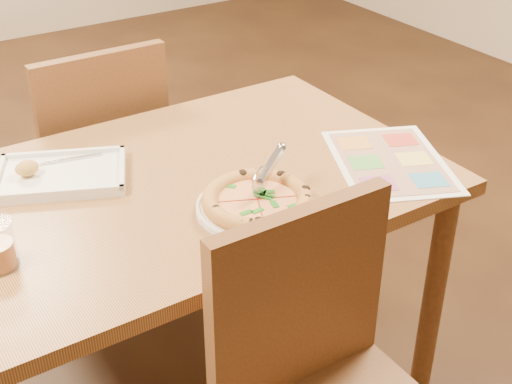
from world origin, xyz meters
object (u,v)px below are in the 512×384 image
dining_table (183,208)px  menu (390,161)px  chair_near (323,368)px  chair_far (98,143)px  appetizer_tray (59,176)px  pizza_cutter (268,170)px  plate (256,207)px  pizza (257,201)px

dining_table → menu: (0.51, -0.22, 0.09)m
chair_near → chair_far: 1.20m
chair_far → appetizer_tray: chair_far is taller
chair_near → pizza_cutter: (0.13, 0.40, 0.24)m
plate → pizza_cutter: (0.05, 0.02, 0.08)m
dining_table → pizza: (0.08, -0.23, 0.11)m
appetizer_tray → menu: size_ratio=0.96×
dining_table → chair_far: bearing=90.0°
pizza_cutter → pizza: bearing=-178.9°
plate → pizza: bearing=-74.8°
plate → chair_far: bearing=95.6°
dining_table → chair_near: chair_near is taller
appetizer_tray → dining_table: bearing=-32.5°
pizza → appetizer_tray: appetizer_tray is taller
dining_table → pizza_cutter: bearing=-57.8°
dining_table → chair_near: 0.61m
dining_table → chair_far: size_ratio=2.77×
chair_near → chair_far: same height
appetizer_tray → chair_near: bearing=-71.2°
pizza → appetizer_tray: 0.52m
pizza_cutter → menu: pizza_cutter is taller
pizza_cutter → menu: size_ratio=0.34×
chair_far → chair_near: bearing=90.0°
appetizer_tray → menu: appetizer_tray is taller
chair_far → pizza_cutter: size_ratio=3.44×
chair_near → appetizer_tray: size_ratio=1.23×
dining_table → chair_near: (0.00, -0.60, -0.07)m
dining_table → pizza: size_ratio=4.91×
pizza → appetizer_tray: size_ratio=0.69×
chair_near → pizza_cutter: bearing=72.3°
pizza → dining_table: bearing=109.7°
pizza_cutter → dining_table: bearing=93.7°
chair_near → pizza: size_ratio=1.78×
appetizer_tray → menu: (0.77, -0.38, -0.01)m
dining_table → menu: menu is taller
menu → appetizer_tray: bearing=153.5°
plate → menu: (0.43, 0.01, -0.01)m
chair_near → pizza: chair_near is taller
chair_near → menu: size_ratio=1.18×
chair_near → menu: bearing=37.1°
dining_table → chair_near: size_ratio=2.77×
chair_near → menu: 0.66m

